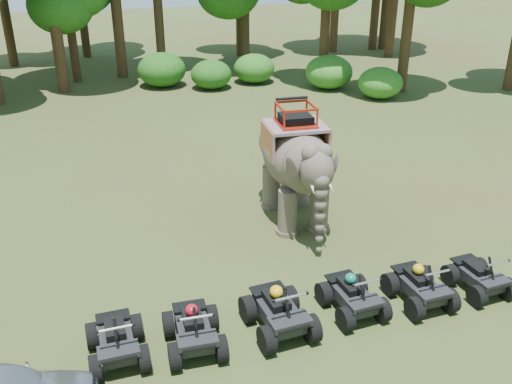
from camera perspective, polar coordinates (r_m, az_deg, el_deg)
ground at (r=15.13m, az=1.19°, el=-8.41°), size 110.00×110.00×0.00m
elephant at (r=17.24m, az=3.94°, el=2.95°), size 2.08×4.49×3.73m
atv_0 at (r=12.59m, az=-13.85°, el=-13.69°), size 1.30×1.72×1.22m
atv_1 at (r=12.58m, az=-6.28°, el=-12.99°), size 1.23×1.68×1.24m
atv_2 at (r=12.95m, az=2.32°, el=-11.31°), size 1.51×1.93×1.33m
atv_3 at (r=13.72m, az=9.67°, el=-9.69°), size 1.36×1.75×1.21m
atv_4 at (r=14.39m, az=16.14°, el=-8.56°), size 1.33×1.74×1.22m
atv_5 at (r=15.31m, az=21.46°, el=-7.40°), size 1.28×1.65×1.14m
tree_0 at (r=36.41m, az=-9.81°, el=18.24°), size 5.90×5.90×8.43m
tree_1 at (r=36.34m, az=-1.08°, el=17.53°), size 5.00×5.00×7.14m
tree_2 at (r=33.11m, az=6.99°, el=17.35°), size 5.58×5.58×7.98m
tree_3 at (r=32.35m, az=15.11°, el=17.42°), size 6.27×6.27×8.96m
tree_25 at (r=35.28m, az=-18.12°, el=15.83°), size 4.73×4.73×6.76m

